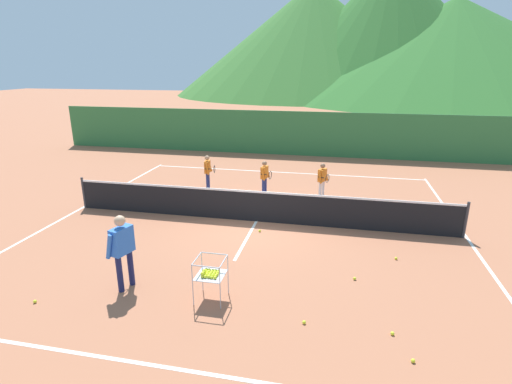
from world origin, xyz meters
The scene contains 23 objects.
ground_plane centered at (0.00, 0.00, 0.00)m, with size 120.00×120.00×0.00m, color #A86647.
line_baseline_near centered at (0.00, -6.30, 0.00)m, with size 11.90×0.08×0.01m, color white.
line_baseline_far centered at (0.00, 5.89, 0.00)m, with size 11.90×0.08×0.01m, color white.
line_sideline_west centered at (-5.95, 0.00, 0.00)m, with size 0.08×12.19×0.01m, color white.
line_sideline_east centered at (5.95, 0.00, 0.00)m, with size 0.08×12.19×0.01m, color white.
line_service_center centered at (0.00, 0.00, 0.00)m, with size 0.08×5.24×0.01m, color white.
tennis_net centered at (0.00, 0.00, 0.50)m, with size 11.76×0.08×1.05m.
instructor centered at (-1.95, -4.26, 0.99)m, with size 0.44×0.82×1.66m.
student_0 centered at (-2.49, 2.87, 0.79)m, with size 0.48×0.60×1.31m.
student_1 centered at (-0.25, 2.64, 0.76)m, with size 0.41×0.66×1.26m.
student_2 centered at (1.83, 2.63, 0.77)m, with size 0.41×0.70×1.28m.
ball_cart centered at (-0.04, -4.31, 0.58)m, with size 0.58×0.58×0.90m.
tennis_ball_0 centered at (1.90, -4.74, 0.03)m, with size 0.07×0.07×0.07m, color yellow.
tennis_ball_1 centered at (3.70, -5.37, 0.03)m, with size 0.07×0.07×0.07m, color yellow.
tennis_ball_2 centered at (0.26, -0.77, 0.03)m, with size 0.07×0.07×0.07m, color yellow.
tennis_ball_3 centered at (-3.46, -5.18, 0.03)m, with size 0.07×0.07×0.07m, color yellow.
tennis_ball_4 centered at (3.87, -1.73, 0.03)m, with size 0.07×0.07×0.07m, color yellow.
tennis_ball_5 centered at (3.46, -4.73, 0.03)m, with size 0.07×0.07×0.07m, color yellow.
tennis_ball_6 centered at (2.85, -2.93, 0.03)m, with size 0.07×0.07×0.07m, color yellow.
windscreen_fence centered at (0.00, 9.53, 1.15)m, with size 26.18×0.08×2.29m, color #33753D.
hill_0 centered at (-2.78, 56.25, 8.36)m, with size 42.97×42.97×16.71m, color #38702D.
hill_1 centered at (8.56, 54.55, 9.78)m, with size 38.80×38.80×19.56m, color #2D6628.
hill_2 centered at (16.80, 51.66, 6.67)m, with size 50.38×50.38×13.35m, color #2D6628.
Camera 1 is at (2.31, -11.00, 4.56)m, focal length 27.80 mm.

